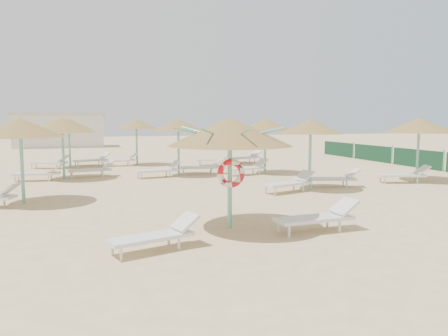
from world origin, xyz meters
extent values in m
plane|color=#DAB985|center=(0.00, 0.00, 0.00)|extent=(120.00, 120.00, 0.00)
cylinder|color=#69B69D|center=(0.00, 0.14, 1.13)|extent=(0.11, 0.11, 2.25)
cone|color=olive|center=(0.00, 0.14, 2.35)|extent=(3.00, 3.00, 0.68)
cylinder|color=#69B69D|center=(0.00, 0.14, 2.10)|extent=(0.20, 0.20, 0.12)
cylinder|color=#69B69D|center=(0.69, 0.14, 2.30)|extent=(1.36, 0.04, 0.35)
cylinder|color=#69B69D|center=(0.48, 0.62, 2.30)|extent=(0.99, 0.99, 0.35)
cylinder|color=#69B69D|center=(0.00, 0.83, 2.30)|extent=(0.04, 1.36, 0.35)
cylinder|color=#69B69D|center=(-0.49, 0.62, 2.30)|extent=(0.99, 0.99, 0.35)
cylinder|color=#69B69D|center=(-0.69, 0.14, 2.30)|extent=(1.36, 0.04, 0.35)
cylinder|color=#69B69D|center=(-0.49, -0.35, 2.30)|extent=(0.99, 0.99, 0.35)
cylinder|color=#69B69D|center=(0.00, -0.55, 2.30)|extent=(0.04, 1.36, 0.35)
cylinder|color=#69B69D|center=(0.48, -0.35, 2.30)|extent=(0.99, 0.99, 0.35)
torus|color=red|center=(0.00, 0.04, 1.36)|extent=(0.69, 0.15, 0.69)
cylinder|color=silver|center=(-2.71, -1.63, 0.13)|extent=(0.05, 0.05, 0.25)
cylinder|color=silver|center=(-2.84, -1.19, 0.13)|extent=(0.05, 0.05, 0.25)
cylinder|color=silver|center=(-1.54, -1.26, 0.13)|extent=(0.05, 0.05, 0.25)
cylinder|color=silver|center=(-1.67, -0.83, 0.13)|extent=(0.05, 0.05, 0.25)
cube|color=silver|center=(-2.08, -1.19, 0.29)|extent=(1.82, 1.06, 0.07)
cube|color=silver|center=(-1.34, -0.96, 0.51)|extent=(0.58, 0.65, 0.33)
cylinder|color=silver|center=(1.01, -1.08, 0.14)|extent=(0.06, 0.06, 0.28)
cylinder|color=silver|center=(0.97, -0.58, 0.14)|extent=(0.06, 0.06, 0.28)
cylinder|color=silver|center=(2.35, -0.99, 0.14)|extent=(0.06, 0.06, 0.28)
cylinder|color=silver|center=(2.32, -0.49, 0.14)|extent=(0.06, 0.06, 0.28)
cube|color=silver|center=(1.79, -0.78, 0.32)|extent=(1.93, 0.74, 0.08)
cube|color=silver|center=(2.63, -0.72, 0.56)|extent=(0.52, 0.63, 0.36)
cylinder|color=#69B69D|center=(-5.27, 5.09, 1.15)|extent=(0.11, 0.11, 2.30)
cone|color=olive|center=(-5.27, 5.09, 2.39)|extent=(2.68, 2.68, 0.60)
cylinder|color=#69B69D|center=(-5.27, 5.09, 2.15)|extent=(0.20, 0.20, 0.12)
cylinder|color=silver|center=(-5.77, 4.76, 0.14)|extent=(0.06, 0.06, 0.28)
cube|color=silver|center=(-5.57, 4.43, 0.56)|extent=(0.65, 0.72, 0.36)
cylinder|color=#69B69D|center=(-4.37, 10.79, 1.15)|extent=(0.11, 0.11, 2.30)
cone|color=olive|center=(-4.37, 10.79, 2.40)|extent=(2.91, 2.91, 0.65)
cylinder|color=#69B69D|center=(-4.37, 10.79, 2.15)|extent=(0.20, 0.20, 0.12)
cylinder|color=silver|center=(-6.30, 10.24, 0.14)|extent=(0.06, 0.06, 0.28)
cylinder|color=silver|center=(-6.24, 10.74, 0.14)|extent=(0.06, 0.06, 0.28)
cylinder|color=silver|center=(-4.96, 10.08, 0.14)|extent=(0.06, 0.06, 0.28)
cylinder|color=silver|center=(-4.90, 10.57, 0.14)|extent=(0.06, 0.06, 0.28)
cube|color=silver|center=(-5.47, 10.39, 0.32)|extent=(1.96, 0.85, 0.08)
cube|color=silver|center=(-4.63, 10.29, 0.56)|extent=(0.56, 0.66, 0.36)
cylinder|color=silver|center=(-4.04, 10.75, 0.14)|extent=(0.06, 0.06, 0.28)
cylinder|color=silver|center=(-4.10, 11.24, 0.14)|extent=(0.06, 0.06, 0.28)
cylinder|color=silver|center=(-2.70, 10.91, 0.14)|extent=(0.06, 0.06, 0.28)
cylinder|color=silver|center=(-2.76, 11.41, 0.14)|extent=(0.06, 0.06, 0.28)
cube|color=silver|center=(-3.27, 11.09, 0.32)|extent=(1.96, 0.85, 0.08)
cube|color=silver|center=(-2.43, 11.20, 0.56)|extent=(0.56, 0.66, 0.36)
cylinder|color=#69B69D|center=(-4.32, 15.80, 1.15)|extent=(0.11, 0.11, 2.30)
cone|color=olive|center=(-4.32, 15.80, 2.39)|extent=(2.58, 2.58, 0.58)
cylinder|color=#69B69D|center=(-4.32, 15.80, 2.15)|extent=(0.20, 0.20, 0.12)
cylinder|color=silver|center=(-6.25, 15.43, 0.14)|extent=(0.06, 0.06, 0.28)
cylinder|color=silver|center=(-6.09, 15.90, 0.14)|extent=(0.06, 0.06, 0.28)
cylinder|color=silver|center=(-4.98, 14.98, 0.14)|extent=(0.06, 0.06, 0.28)
cylinder|color=silver|center=(-4.82, 15.45, 0.14)|extent=(0.06, 0.06, 0.28)
cube|color=silver|center=(-5.42, 15.40, 0.32)|extent=(2.00, 1.22, 0.08)
cube|color=silver|center=(-4.62, 15.12, 0.56)|extent=(0.66, 0.73, 0.36)
cylinder|color=silver|center=(-3.89, 15.60, 0.14)|extent=(0.06, 0.06, 0.28)
cylinder|color=silver|center=(-4.05, 16.07, 0.14)|extent=(0.06, 0.06, 0.28)
cylinder|color=silver|center=(-2.62, 16.05, 0.14)|extent=(0.06, 0.06, 0.28)
cylinder|color=silver|center=(-2.78, 16.52, 0.14)|extent=(0.06, 0.06, 0.28)
cube|color=silver|center=(-3.22, 16.10, 0.32)|extent=(2.00, 1.22, 0.08)
cube|color=silver|center=(-2.42, 16.39, 0.56)|extent=(0.66, 0.73, 0.36)
cylinder|color=#69B69D|center=(0.75, 10.41, 1.15)|extent=(0.11, 0.11, 2.30)
cone|color=olive|center=(0.75, 10.41, 2.38)|extent=(2.42, 2.42, 0.54)
cylinder|color=#69B69D|center=(0.75, 10.41, 2.15)|extent=(0.20, 0.20, 0.12)
cylinder|color=silver|center=(-1.09, 9.62, 0.14)|extent=(0.06, 0.06, 0.28)
cylinder|color=silver|center=(-1.18, 10.12, 0.14)|extent=(0.06, 0.06, 0.28)
cylinder|color=silver|center=(0.24, 9.86, 0.14)|extent=(0.06, 0.06, 0.28)
cylinder|color=silver|center=(0.15, 10.35, 0.14)|extent=(0.06, 0.06, 0.28)
cube|color=silver|center=(-0.35, 10.01, 0.32)|extent=(1.98, 0.94, 0.08)
cube|color=silver|center=(0.49, 10.16, 0.56)|extent=(0.58, 0.68, 0.36)
cylinder|color=silver|center=(1.02, 10.60, 0.14)|extent=(0.06, 0.06, 0.28)
cylinder|color=silver|center=(1.11, 11.09, 0.14)|extent=(0.06, 0.06, 0.28)
cylinder|color=silver|center=(2.35, 10.37, 0.14)|extent=(0.06, 0.06, 0.28)
cylinder|color=silver|center=(2.44, 10.86, 0.14)|extent=(0.06, 0.06, 0.28)
cube|color=silver|center=(1.85, 10.71, 0.32)|extent=(1.98, 0.94, 0.08)
cube|color=silver|center=(2.69, 10.56, 0.56)|extent=(0.58, 0.68, 0.36)
cylinder|color=#69B69D|center=(-0.63, 15.98, 1.15)|extent=(0.11, 0.11, 2.30)
cone|color=olive|center=(-0.63, 15.98, 2.38)|extent=(2.44, 2.44, 0.55)
cylinder|color=#69B69D|center=(-0.63, 15.98, 2.15)|extent=(0.20, 0.20, 0.12)
cylinder|color=silver|center=(-2.53, 15.34, 0.14)|extent=(0.06, 0.06, 0.28)
cylinder|color=silver|center=(-2.52, 15.84, 0.14)|extent=(0.06, 0.06, 0.28)
cylinder|color=silver|center=(-1.18, 15.32, 0.14)|extent=(0.06, 0.06, 0.28)
cylinder|color=silver|center=(-1.17, 15.82, 0.14)|extent=(0.06, 0.06, 0.28)
cube|color=silver|center=(-1.73, 15.58, 0.32)|extent=(1.91, 0.65, 0.08)
cube|color=silver|center=(-0.88, 15.56, 0.56)|extent=(0.49, 0.61, 0.36)
cylinder|color=#69B69D|center=(4.70, 4.92, 1.15)|extent=(0.11, 0.11, 2.30)
cone|color=olive|center=(4.70, 4.92, 2.38)|extent=(2.40, 2.40, 0.54)
cylinder|color=#69B69D|center=(4.70, 4.92, 2.15)|extent=(0.20, 0.20, 0.12)
cylinder|color=silver|center=(2.91, 4.04, 0.14)|extent=(0.06, 0.06, 0.28)
cylinder|color=silver|center=(2.76, 4.51, 0.14)|extent=(0.06, 0.06, 0.28)
cylinder|color=silver|center=(4.20, 4.44, 0.14)|extent=(0.06, 0.06, 0.28)
cylinder|color=silver|center=(4.05, 4.92, 0.14)|extent=(0.06, 0.06, 0.28)
cube|color=silver|center=(3.60, 4.52, 0.32)|extent=(2.00, 1.17, 0.08)
cube|color=silver|center=(4.41, 4.77, 0.56)|extent=(0.64, 0.72, 0.36)
cylinder|color=silver|center=(4.96, 5.22, 0.14)|extent=(0.06, 0.06, 0.28)
cylinder|color=silver|center=(5.11, 5.70, 0.14)|extent=(0.06, 0.06, 0.28)
cylinder|color=silver|center=(6.25, 4.81, 0.14)|extent=(0.06, 0.06, 0.28)
cylinder|color=silver|center=(6.40, 5.29, 0.14)|extent=(0.06, 0.06, 0.28)
cube|color=silver|center=(5.80, 5.22, 0.32)|extent=(2.00, 1.17, 0.08)
cube|color=silver|center=(6.61, 4.96, 0.56)|extent=(0.64, 0.72, 0.36)
cylinder|color=#69B69D|center=(4.99, 10.06, 1.15)|extent=(0.11, 0.11, 2.30)
cone|color=olive|center=(4.99, 10.06, 2.39)|extent=(2.59, 2.59, 0.58)
cylinder|color=#69B69D|center=(4.99, 10.06, 2.15)|extent=(0.20, 0.20, 0.12)
cylinder|color=silver|center=(3.18, 9.22, 0.14)|extent=(0.06, 0.06, 0.28)
cylinder|color=silver|center=(3.06, 9.71, 0.14)|extent=(0.06, 0.06, 0.28)
cylinder|color=silver|center=(4.49, 9.56, 0.14)|extent=(0.06, 0.06, 0.28)
cylinder|color=silver|center=(4.36, 10.04, 0.14)|extent=(0.06, 0.06, 0.28)
cube|color=silver|center=(3.89, 9.66, 0.32)|extent=(1.99, 1.07, 0.08)
cube|color=silver|center=(4.72, 9.87, 0.56)|extent=(0.62, 0.70, 0.36)
cylinder|color=#69B69D|center=(4.69, 14.86, 1.15)|extent=(0.11, 0.11, 2.30)
cone|color=olive|center=(4.69, 14.86, 2.39)|extent=(2.70, 2.70, 0.61)
cylinder|color=#69B69D|center=(4.69, 14.86, 2.15)|extent=(0.20, 0.20, 0.12)
cylinder|color=silver|center=(2.75, 14.46, 0.14)|extent=(0.06, 0.06, 0.28)
cylinder|color=silver|center=(2.90, 14.94, 0.14)|extent=(0.06, 0.06, 0.28)
cylinder|color=silver|center=(4.04, 14.05, 0.14)|extent=(0.06, 0.06, 0.28)
cylinder|color=silver|center=(4.19, 14.53, 0.14)|extent=(0.06, 0.06, 0.28)
cube|color=silver|center=(3.59, 14.46, 0.32)|extent=(2.00, 1.17, 0.08)
cube|color=silver|center=(4.40, 14.20, 0.56)|extent=(0.64, 0.72, 0.36)
cylinder|color=silver|center=(5.10, 14.68, 0.14)|extent=(0.06, 0.06, 0.28)
cylinder|color=silver|center=(4.95, 15.16, 0.14)|extent=(0.06, 0.06, 0.28)
cylinder|color=silver|center=(6.39, 15.09, 0.14)|extent=(0.06, 0.06, 0.28)
cylinder|color=silver|center=(6.24, 15.56, 0.14)|extent=(0.06, 0.06, 0.28)
cube|color=silver|center=(5.79, 15.16, 0.32)|extent=(2.00, 1.17, 0.08)
cube|color=silver|center=(6.60, 15.42, 0.56)|extent=(0.64, 0.72, 0.36)
cylinder|color=#69B69D|center=(10.30, 5.71, 1.15)|extent=(0.11, 0.11, 2.30)
cone|color=olive|center=(10.30, 5.71, 2.40)|extent=(2.87, 2.87, 0.65)
cylinder|color=#69B69D|center=(10.30, 5.71, 2.15)|extent=(0.20, 0.20, 0.12)
cylinder|color=silver|center=(8.36, 5.29, 0.14)|extent=(0.06, 0.06, 0.28)
cylinder|color=silver|center=(8.50, 5.77, 0.14)|extent=(0.06, 0.06, 0.28)
cylinder|color=silver|center=(9.66, 4.91, 0.14)|extent=(0.06, 0.06, 0.28)
cylinder|color=silver|center=(9.80, 5.40, 0.14)|extent=(0.06, 0.06, 0.28)
cube|color=silver|center=(9.20, 5.31, 0.32)|extent=(2.00, 1.12, 0.08)
cube|color=silver|center=(10.02, 5.07, 0.56)|extent=(0.63, 0.71, 0.36)
cube|color=silver|center=(-6.00, 35.00, 1.50)|extent=(8.00, 4.00, 3.00)
cube|color=beige|center=(-6.00, 35.00, 3.12)|extent=(8.40, 4.40, 0.25)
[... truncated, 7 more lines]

